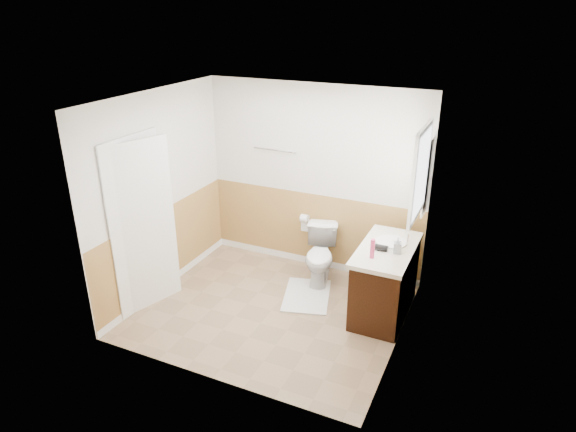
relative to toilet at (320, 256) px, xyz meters
The scene contains 32 objects.
floor 1.01m from the toilet, 106.03° to the right, with size 3.00×3.00×0.00m, color #8C7051.
ceiling 2.34m from the toilet, 106.03° to the right, with size 3.00×3.00×0.00m, color white.
wall_back 1.01m from the toilet, 123.89° to the left, with size 3.00×3.00×0.00m, color silver.
wall_front 2.40m from the toilet, 96.75° to the right, with size 3.00×3.00×0.00m, color silver.
wall_left 2.17m from the toilet, 152.66° to the right, with size 3.00×3.00×0.00m, color silver.
wall_right 1.78m from the toilet, 36.33° to the right, with size 3.00×3.00×0.00m, color silver.
wainscot_back 0.48m from the toilet, 124.72° to the left, with size 3.00×3.00×0.00m, color tan.
wainscot_front 2.22m from the toilet, 96.78° to the right, with size 3.00×3.00×0.00m, color tan.
wainscot_left 1.98m from the toilet, 152.50° to the right, with size 2.60×2.60×0.00m, color tan.
wainscot_right 1.53m from the toilet, 36.59° to the right, with size 2.60×2.60×0.00m, color tan.
toilet is the anchor object (origin of this frame).
bath_mat 0.57m from the toilet, 90.00° to the right, with size 0.55×0.80×0.02m, color silver.
vanity_cabinet 1.03m from the toilet, 22.06° to the right, with size 0.55×1.10×0.80m, color black.
vanity_knob_left 0.83m from the toilet, 36.70° to the right, with size 0.03×0.03×0.03m, color silver.
vanity_knob_right 0.74m from the toilet, 23.68° to the right, with size 0.03×0.03×0.03m, color #B8B9BF.
countertop 1.12m from the toilet, 22.28° to the right, with size 0.60×1.15×0.05m, color beige.
sink_basin 1.10m from the toilet, 13.91° to the right, with size 0.36×0.36×0.02m, color white.
faucet 1.28m from the toilet, 11.77° to the right, with size 0.02×0.02×0.14m, color silver.
lotion_bottle 1.25m from the toilet, 39.15° to the right, with size 0.05×0.05×0.22m, color #C43262.
soap_dispenser 1.30m from the toilet, 23.27° to the right, with size 0.08×0.08×0.18m, color #949DA6.
hair_dryer_body 1.15m from the toilet, 28.20° to the right, with size 0.07×0.07×0.14m, color black.
hair_dryer_handle 1.12m from the toilet, 29.62° to the right, with size 0.03×0.03×0.07m, color black.
mirror_panel 1.71m from the toilet, ahead, with size 0.02×0.35×0.90m, color silver.
window_frame 1.87m from the toilet, 14.95° to the right, with size 0.04×0.80×1.00m, color white.
window_glass 1.88m from the toilet, 14.76° to the right, with size 0.01×0.70×0.90m, color white.
door 2.25m from the toilet, 140.69° to the right, with size 0.05×0.80×2.04m, color white.
door_frame 2.31m from the toilet, 141.94° to the right, with size 0.02×0.92×2.10m, color white.
door_knob 1.99m from the toilet, 147.24° to the right, with size 0.06×0.06×0.06m, color silver.
towel_bar 1.52m from the toilet, 157.42° to the left, with size 0.02×0.02×0.62m, color silver.
tp_holder_bar 0.59m from the toilet, 138.72° to the left, with size 0.02×0.02×0.14m, color silver.
tp_roll 0.59m from the toilet, 138.72° to the left, with size 0.11×0.11×0.10m, color white.
tp_sheet 0.53m from the toilet, 138.72° to the left, with size 0.10×0.01×0.16m, color white.
Camera 1 is at (2.29, -4.54, 3.39)m, focal length 31.27 mm.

